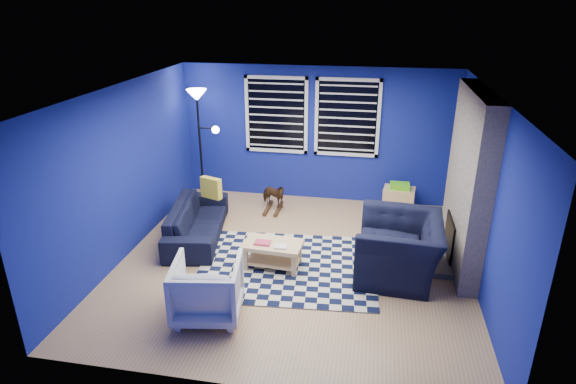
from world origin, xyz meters
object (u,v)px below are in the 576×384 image
object	(u,v)px
sofa	(197,221)
tv	(460,141)
coffee_table	(273,250)
cabinet	(399,199)
armchair_bent	(207,289)
rocking_horse	(273,195)
armchair_big	(399,248)
floor_lamp	(199,111)

from	to	relation	value
sofa	tv	bearing A→B (deg)	-79.94
coffee_table	cabinet	size ratio (longest dim) A/B	1.46
armchair_bent	cabinet	xyz separation A→B (m)	(2.36, 3.53, -0.13)
sofa	armchair_bent	distance (m)	2.13
tv	coffee_table	bearing A→B (deg)	-140.88
tv	coffee_table	size ratio (longest dim) A/B	1.17
armchair_bent	cabinet	size ratio (longest dim) A/B	1.40
rocking_horse	coffee_table	distance (m)	2.01
sofa	armchair_big	bearing A→B (deg)	-110.39
coffee_table	cabinet	bearing A→B (deg)	51.69
armchair_bent	rocking_horse	distance (m)	3.19
armchair_big	armchair_bent	world-z (taller)	armchair_big
sofa	coffee_table	size ratio (longest dim) A/B	2.25
sofa	rocking_horse	xyz separation A→B (m)	(0.98, 1.24, 0.01)
armchair_bent	floor_lamp	xyz separation A→B (m)	(-1.25, 3.41, 1.36)
armchair_bent	coffee_table	distance (m)	1.34
cabinet	floor_lamp	world-z (taller)	floor_lamp
sofa	cabinet	bearing A→B (deg)	-73.58
cabinet	rocking_horse	bearing A→B (deg)	-164.32
tv	armchair_bent	xyz separation A→B (m)	(-3.25, -3.43, -1.03)
armchair_big	rocking_horse	world-z (taller)	armchair_big
cabinet	armchair_big	bearing A→B (deg)	-84.94
rocking_horse	cabinet	distance (m)	2.26
armchair_big	rocking_horse	xyz separation A→B (m)	(-2.16, 1.83, -0.12)
armchair_bent	rocking_horse	size ratio (longest dim) A/B	1.53
cabinet	sofa	bearing A→B (deg)	-146.79
coffee_table	cabinet	distance (m)	2.94
floor_lamp	armchair_big	bearing A→B (deg)	-30.02
cabinet	coffee_table	bearing A→B (deg)	-121.33
sofa	armchair_bent	world-z (taller)	armchair_bent
armchair_big	armchair_bent	size ratio (longest dim) A/B	1.57
tv	rocking_horse	bearing A→B (deg)	-175.57
tv	rocking_horse	world-z (taller)	tv
rocking_horse	armchair_bent	bearing A→B (deg)	-158.61
rocking_horse	coffee_table	xyz separation A→B (m)	(0.41, -1.96, -0.01)
cabinet	armchair_bent	bearing A→B (deg)	-116.76
armchair_big	floor_lamp	distance (m)	4.29
coffee_table	cabinet	world-z (taller)	cabinet
rocking_horse	cabinet	world-z (taller)	cabinet
sofa	armchair_big	distance (m)	3.20
sofa	coffee_table	distance (m)	1.57
rocking_horse	floor_lamp	world-z (taller)	floor_lamp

